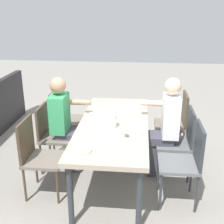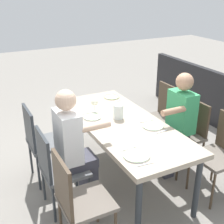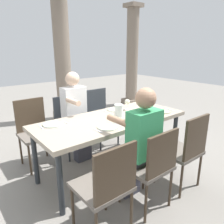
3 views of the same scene
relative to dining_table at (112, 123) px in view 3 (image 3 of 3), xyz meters
name	(u,v)px [view 3 (image 3 of 3)]	position (x,y,z in m)	size (l,w,h in m)	color
ground_plane	(112,169)	(0.00, 0.00, -0.69)	(16.00, 16.00, 0.00)	gray
dining_table	(112,123)	(0.00, 0.00, 0.00)	(2.01, 0.84, 0.76)	tan
chair_west_north	(34,128)	(-0.73, 0.84, -0.15)	(0.44, 0.44, 0.95)	#6A6158
chair_west_south	(107,184)	(-0.73, -0.84, -0.15)	(0.44, 0.44, 0.93)	#6A6158
chair_mid_north	(70,121)	(-0.16, 0.84, -0.18)	(0.44, 0.44, 0.91)	#5B5E61
chair_mid_south	(152,164)	(-0.16, -0.84, -0.17)	(0.44, 0.44, 0.90)	#6A6158
chair_east_north	(100,113)	(0.41, 0.84, -0.15)	(0.44, 0.44, 0.95)	#5B5E61
chair_east_south	(185,148)	(0.41, -0.84, -0.17)	(0.44, 0.44, 0.93)	#6A6158
diner_woman_green	(76,113)	(-0.17, 0.64, 0.01)	(0.34, 0.49, 1.31)	#3F3F4C
diner_man_white	(139,143)	(-0.17, -0.65, -0.01)	(0.35, 0.49, 1.28)	#3F3F4C
stone_column_centre	(62,54)	(0.58, 2.47, 0.79)	(0.45, 0.45, 3.02)	gray
stone_column_far	(132,58)	(2.73, 2.47, 0.65)	(0.42, 0.42, 2.74)	gray
plate_0	(53,124)	(-0.70, 0.24, 0.07)	(0.25, 0.25, 0.02)	white
fork_0	(41,127)	(-0.85, 0.24, 0.07)	(0.02, 0.17, 0.01)	silver
spoon_0	(65,122)	(-0.55, 0.24, 0.07)	(0.02, 0.17, 0.01)	silver
plate_1	(108,127)	(-0.26, -0.24, 0.07)	(0.24, 0.24, 0.02)	white
fork_1	(97,130)	(-0.41, -0.24, 0.07)	(0.02, 0.17, 0.01)	silver
spoon_1	(118,125)	(-0.11, -0.24, 0.07)	(0.02, 0.17, 0.01)	silver
plate_2	(115,110)	(0.26, 0.26, 0.07)	(0.21, 0.21, 0.02)	white
wine_glass_2	(127,102)	(0.41, 0.16, 0.18)	(0.08, 0.08, 0.16)	white
fork_2	(107,112)	(0.11, 0.26, 0.07)	(0.02, 0.17, 0.01)	silver
spoon_2	(122,108)	(0.41, 0.26, 0.07)	(0.02, 0.17, 0.01)	silver
plate_3	(164,111)	(0.75, -0.25, 0.07)	(0.21, 0.21, 0.02)	silver
fork_3	(157,114)	(0.60, -0.25, 0.07)	(0.02, 0.17, 0.01)	silver
spoon_3	(170,110)	(0.90, -0.25, 0.07)	(0.02, 0.17, 0.01)	silver
water_pitcher	(119,111)	(0.11, -0.01, 0.14)	(0.12, 0.12, 0.17)	white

